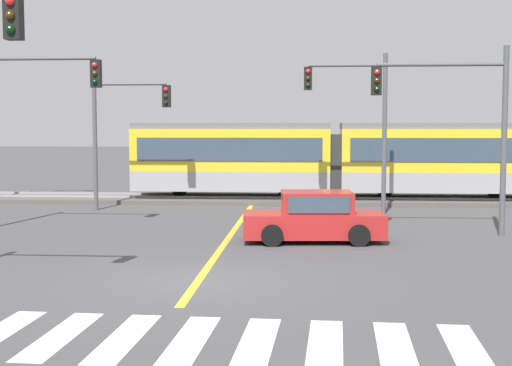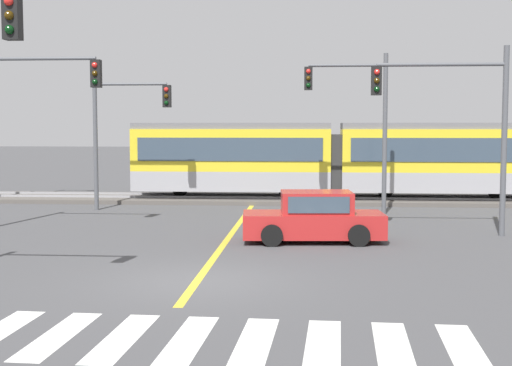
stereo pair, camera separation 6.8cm
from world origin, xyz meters
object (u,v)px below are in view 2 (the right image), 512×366
at_px(traffic_light_far_right, 358,110).
at_px(traffic_light_mid_right, 458,112).
at_px(traffic_light_mid_left, 21,108).
at_px(light_rail_tram, 336,157).
at_px(sedan_crossing, 314,219).
at_px(traffic_light_far_left, 122,121).

bearing_deg(traffic_light_far_right, traffic_light_mid_right, -62.72).
bearing_deg(traffic_light_mid_left, light_rail_tram, 42.48).
relative_size(sedan_crossing, traffic_light_mid_left, 0.71).
xyz_separation_m(light_rail_tram, traffic_light_mid_left, (-10.71, -9.81, 2.02)).
relative_size(traffic_light_far_right, traffic_light_mid_left, 1.03).
relative_size(traffic_light_mid_right, traffic_light_mid_left, 0.98).
bearing_deg(traffic_light_far_left, traffic_light_far_right, -3.25).
bearing_deg(traffic_light_far_right, traffic_light_mid_left, -155.23).
distance_m(light_rail_tram, traffic_light_far_left, 9.87).
relative_size(sedan_crossing, traffic_light_far_left, 0.77).
distance_m(sedan_crossing, traffic_light_mid_right, 5.75).
bearing_deg(traffic_light_far_right, sedan_crossing, -104.28).
distance_m(sedan_crossing, traffic_light_far_right, 7.89).
relative_size(traffic_light_far_right, traffic_light_far_left, 1.12).
height_order(light_rail_tram, traffic_light_far_right, traffic_light_far_right).
height_order(traffic_light_mid_right, traffic_light_mid_left, traffic_light_mid_left).
height_order(traffic_light_far_right, traffic_light_mid_left, traffic_light_far_right).
relative_size(sedan_crossing, traffic_light_mid_right, 0.72).
xyz_separation_m(traffic_light_far_left, traffic_light_mid_left, (-1.83, -5.81, 0.38)).
xyz_separation_m(sedan_crossing, traffic_light_mid_right, (4.50, 1.57, 3.22)).
height_order(light_rail_tram, traffic_light_far_left, traffic_light_far_left).
distance_m(sedan_crossing, traffic_light_far_left, 11.20).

